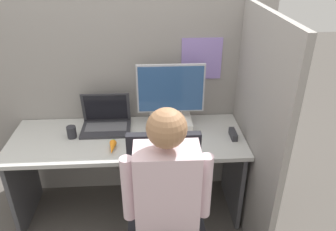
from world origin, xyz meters
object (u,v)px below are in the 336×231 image
paper_box (171,123)px  laptop (106,122)px  stapler (233,134)px  office_chair (166,216)px  pen_cup (72,132)px  person (168,205)px  carrot_toy (112,148)px  monitor (171,91)px

paper_box → laptop: laptop is taller
paper_box → stapler: size_ratio=2.49×
laptop → office_chair: 0.86m
stapler → office_chair: bearing=-134.3°
stapler → pen_cup: (-1.16, 0.07, 0.02)m
laptop → stapler: 0.94m
person → pen_cup: size_ratio=14.49×
stapler → carrot_toy: size_ratio=0.82×
paper_box → pen_cup: bearing=-170.7°
pen_cup → office_chair: bearing=-42.9°
carrot_toy → office_chair: bearing=-50.4°
carrot_toy → pen_cup: (-0.30, 0.19, 0.02)m
paper_box → stapler: (0.44, -0.19, -0.01)m
office_chair → person: bearing=-89.3°
laptop → monitor: bearing=0.5°
paper_box → monitor: 0.26m
monitor → office_chair: 0.88m
person → monitor: bearing=85.1°
monitor → carrot_toy: 0.58m
laptop → pen_cup: 0.26m
stapler → pen_cup: bearing=176.6°
monitor → paper_box: bearing=-90.0°
office_chair → pen_cup: (-0.64, 0.60, 0.25)m
stapler → person: person is taller
laptop → pen_cup: bearing=-153.6°
stapler → monitor: bearing=156.6°
laptop → stapler: size_ratio=2.86×
stapler → carrot_toy: stapler is taller
person → pen_cup: person is taller
pen_cup → paper_box: bearing=9.3°
stapler → pen_cup: size_ratio=1.44×
person → laptop: bearing=115.2°
laptop → stapler: laptop is taller
laptop → person: bearing=-64.8°
person → stapler: bearing=53.3°
stapler → person: 0.86m
carrot_toy → person: 0.66m
carrot_toy → stapler: bearing=8.0°
stapler → office_chair: 0.77m
person → office_chair: bearing=90.7°
laptop → pen_cup: (-0.23, -0.12, -0.01)m
pen_cup → carrot_toy: bearing=-31.8°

